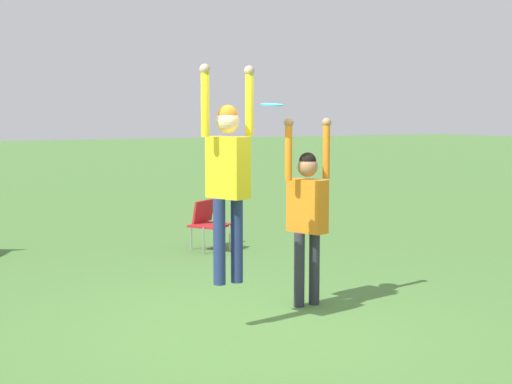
# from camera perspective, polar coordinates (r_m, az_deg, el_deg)

# --- Properties ---
(ground_plane) EXTENTS (120.00, 120.00, 0.00)m
(ground_plane) POSITION_cam_1_polar(r_m,az_deg,el_deg) (7.31, -0.21, -10.70)
(ground_plane) COLOR #4C7A38
(person_jumping) EXTENTS (0.58, 0.47, 2.14)m
(person_jumping) POSITION_cam_1_polar(r_m,az_deg,el_deg) (6.92, -2.27, 1.87)
(person_jumping) COLOR navy
(person_jumping) RESTS_ON ground_plane
(person_defending) EXTENTS (0.60, 0.49, 2.09)m
(person_defending) POSITION_cam_1_polar(r_m,az_deg,el_deg) (7.89, 4.13, -1.23)
(person_defending) COLOR #2D2D38
(person_defending) RESTS_ON ground_plane
(frisbee) EXTENTS (0.25, 0.25, 0.04)m
(frisbee) POSITION_cam_1_polar(r_m,az_deg,el_deg) (7.58, 1.29, 7.00)
(frisbee) COLOR #2D9EDB
(camping_chair_1) EXTENTS (0.74, 0.80, 0.78)m
(camping_chair_1) POSITION_cam_1_polar(r_m,az_deg,el_deg) (11.36, -3.89, -2.29)
(camping_chair_1) COLOR gray
(camping_chair_1) RESTS_ON ground_plane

